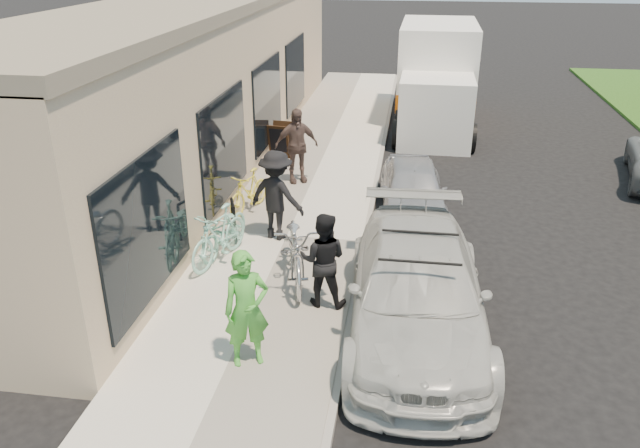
{
  "coord_description": "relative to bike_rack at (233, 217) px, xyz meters",
  "views": [
    {
      "loc": [
        0.31,
        -7.96,
        5.48
      ],
      "look_at": [
        -1.13,
        1.7,
        1.05
      ],
      "focal_mm": 35.0,
      "sensor_mm": 36.0,
      "label": 1
    }
  ],
  "objects": [
    {
      "name": "ground",
      "position": [
        2.99,
        -2.73,
        -0.62
      ],
      "size": [
        120.0,
        120.0,
        0.0
      ],
      "primitive_type": "plane",
      "color": "black",
      "rests_on": "ground"
    },
    {
      "name": "storefront",
      "position": [
        -2.25,
        5.26,
        1.5
      ],
      "size": [
        3.6,
        20.0,
        4.22
      ],
      "color": "#CBB48D",
      "rests_on": "ground"
    },
    {
      "name": "curb",
      "position": [
        2.54,
        0.27,
        -0.55
      ],
      "size": [
        0.12,
        34.0,
        0.13
      ],
      "primitive_type": "cube",
      "color": "gray",
      "rests_on": "ground"
    },
    {
      "name": "tandem_bike",
      "position": [
        1.49,
        -1.36,
        0.1
      ],
      "size": [
        1.27,
        2.31,
        1.15
      ],
      "primitive_type": "imported",
      "rotation": [
        0.0,
        0.0,
        0.24
      ],
      "color": "#B7B7B9",
      "rests_on": "sidewalk"
    },
    {
      "name": "cruiser_bike_b",
      "position": [
        -0.01,
        -0.56,
        -0.03
      ],
      "size": [
        0.89,
        1.74,
        0.87
      ],
      "primitive_type": "imported",
      "rotation": [
        0.0,
        0.0,
        -0.2
      ],
      "color": "#8FD5BF",
      "rests_on": "sidewalk"
    },
    {
      "name": "sedan_white",
      "position": [
        3.54,
        -2.47,
        0.1
      ],
      "size": [
        2.26,
        5.08,
        1.49
      ],
      "rotation": [
        0.0,
        0.0,
        0.05
      ],
      "color": "#B9B9B5",
      "rests_on": "ground"
    },
    {
      "name": "bystander_a",
      "position": [
        0.82,
        0.19,
        0.42
      ],
      "size": [
        1.3,
        1.01,
        1.78
      ],
      "primitive_type": "imported",
      "rotation": [
        0.0,
        0.0,
        2.8
      ],
      "color": "black",
      "rests_on": "sidewalk"
    },
    {
      "name": "moving_truck",
      "position": [
        4.02,
        9.92,
        0.76
      ],
      "size": [
        2.48,
        6.39,
        3.12
      ],
      "rotation": [
        0.0,
        0.0,
        -0.02
      ],
      "color": "white",
      "rests_on": "ground"
    },
    {
      "name": "woman_rider",
      "position": [
        1.27,
        -3.79,
        0.38
      ],
      "size": [
        0.73,
        0.62,
        1.69
      ],
      "primitive_type": "imported",
      "rotation": [
        0.0,
        0.0,
        0.42
      ],
      "color": "green",
      "rests_on": "sidewalk"
    },
    {
      "name": "cruiser_bike_a",
      "position": [
        -0.0,
        -0.95,
        0.04
      ],
      "size": [
        0.95,
        1.77,
        1.02
      ],
      "primitive_type": "imported",
      "rotation": [
        0.0,
        0.0,
        -0.29
      ],
      "color": "#8FD5BF",
      "rests_on": "sidewalk"
    },
    {
      "name": "bystander_b",
      "position": [
        0.63,
        3.36,
        0.43
      ],
      "size": [
        1.14,
        0.86,
        1.8
      ],
      "primitive_type": "imported",
      "rotation": [
        0.0,
        0.0,
        0.45
      ],
      "color": "#513E39",
      "rests_on": "sidewalk"
    },
    {
      "name": "cruiser_bike_c",
      "position": [
        -0.06,
        1.4,
        -0.02
      ],
      "size": [
        0.85,
        1.55,
        0.9
      ],
      "primitive_type": "imported",
      "rotation": [
        0.0,
        0.0,
        -0.3
      ],
      "color": "yellow",
      "rests_on": "sidewalk"
    },
    {
      "name": "man_standing",
      "position": [
        2.06,
        -2.11,
        0.31
      ],
      "size": [
        0.78,
        0.61,
        1.57
      ],
      "primitive_type": "imported",
      "rotation": [
        0.0,
        0.0,
        3.11
      ],
      "color": "black",
      "rests_on": "sidewalk"
    },
    {
      "name": "sidewalk",
      "position": [
        0.99,
        0.27,
        -0.54
      ],
      "size": [
        3.0,
        34.0,
        0.15
      ],
      "primitive_type": "cube",
      "color": "beige",
      "rests_on": "ground"
    },
    {
      "name": "sedan_silver",
      "position": [
        3.42,
        2.12,
        -0.04
      ],
      "size": [
        1.62,
        3.51,
        1.16
      ],
      "primitive_type": "imported",
      "rotation": [
        0.0,
        0.0,
        0.07
      ],
      "color": "#A5A5AB",
      "rests_on": "ground"
    },
    {
      "name": "bike_rack",
      "position": [
        0.0,
        0.0,
        0.0
      ],
      "size": [
        0.23,
        0.52,
        0.78
      ],
      "rotation": [
        0.0,
        0.0,
        0.36
      ],
      "color": "black",
      "rests_on": "sidewalk"
    },
    {
      "name": "sandwich_board",
      "position": [
        -0.15,
        5.14,
        0.0
      ],
      "size": [
        0.63,
        0.63,
        0.93
      ],
      "rotation": [
        0.0,
        0.0,
        -0.12
      ],
      "color": "black",
      "rests_on": "sidewalk"
    }
  ]
}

